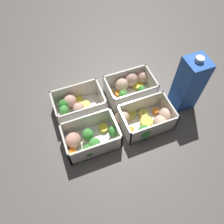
{
  "coord_description": "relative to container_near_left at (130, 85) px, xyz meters",
  "views": [
    {
      "loc": [
        0.13,
        0.35,
        0.6
      ],
      "look_at": [
        0.0,
        0.0,
        0.02
      ],
      "focal_mm": 35.0,
      "sensor_mm": 36.0,
      "label": 1
    }
  ],
  "objects": [
    {
      "name": "container_near_right",
      "position": [
        0.2,
        0.01,
        -0.0
      ],
      "size": [
        0.16,
        0.11,
        0.07
      ],
      "color": "silver",
      "rests_on": "ground_plane"
    },
    {
      "name": "container_near_left",
      "position": [
        0.0,
        0.0,
        0.0
      ],
      "size": [
        0.17,
        0.12,
        0.07
      ],
      "color": "silver",
      "rests_on": "ground_plane"
    },
    {
      "name": "container_far_right",
      "position": [
        0.19,
        0.15,
        0.0
      ],
      "size": [
        0.16,
        0.11,
        0.07
      ],
      "color": "silver",
      "rests_on": "ground_plane"
    },
    {
      "name": "container_far_left",
      "position": [
        0.01,
        0.15,
        -0.0
      ],
      "size": [
        0.19,
        0.13,
        0.07
      ],
      "color": "silver",
      "rests_on": "ground_plane"
    },
    {
      "name": "ground_plane",
      "position": [
        0.1,
        0.08,
        -0.03
      ],
      "size": [
        4.0,
        4.0,
        0.0
      ],
      "primitive_type": "plane",
      "color": "#56514C"
    },
    {
      "name": "juice_carton",
      "position": [
        -0.14,
        0.11,
        0.07
      ],
      "size": [
        0.07,
        0.07,
        0.2
      ],
      "color": "blue",
      "rests_on": "ground_plane"
    }
  ]
}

